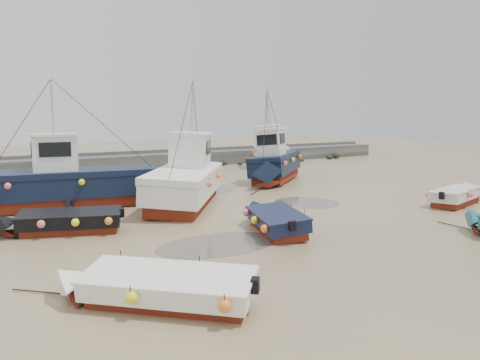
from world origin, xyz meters
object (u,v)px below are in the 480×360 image
object	(u,v)px
dinghy_1	(275,217)
cabin_boat_1	(187,178)
dinghy_3	(459,193)
dinghy_4	(60,219)
cabin_boat_3	(272,152)
cabin_boat_0	(66,181)
person	(70,212)
dinghy_0	(155,283)
cabin_boat_2	(275,162)

from	to	relation	value
dinghy_1	cabin_boat_1	world-z (taller)	cabin_boat_1
dinghy_3	dinghy_4	distance (m)	19.15
cabin_boat_3	cabin_boat_0	bearing A→B (deg)	-125.30
dinghy_4	person	distance (m)	4.20
dinghy_4	dinghy_0	bearing A→B (deg)	-156.38
cabin_boat_1	cabin_boat_2	world-z (taller)	same
dinghy_1	cabin_boat_0	bearing A→B (deg)	141.85
cabin_boat_0	cabin_boat_2	world-z (taller)	same
cabin_boat_0	dinghy_4	bearing A→B (deg)	174.78
dinghy_0	dinghy_1	bearing A→B (deg)	-13.36
dinghy_3	cabin_boat_2	world-z (taller)	cabin_boat_2
cabin_boat_2	person	size ratio (longest dim) A/B	4.95
cabin_boat_1	person	bearing A→B (deg)	-153.39
dinghy_1	dinghy_4	world-z (taller)	same
dinghy_0	person	world-z (taller)	dinghy_0
dinghy_0	dinghy_3	world-z (taller)	same
dinghy_1	cabin_boat_0	distance (m)	11.07
dinghy_0	cabin_boat_0	bearing A→B (deg)	40.86
dinghy_3	cabin_boat_3	bearing A→B (deg)	161.59
dinghy_0	cabin_boat_2	size ratio (longest dim) A/B	0.64
dinghy_1	cabin_boat_0	world-z (taller)	cabin_boat_0
dinghy_3	cabin_boat_0	world-z (taller)	cabin_boat_0
dinghy_1	cabin_boat_1	distance (m)	7.14
dinghy_3	dinghy_4	world-z (taller)	same
dinghy_0	cabin_boat_0	world-z (taller)	cabin_boat_0
dinghy_3	person	xyz separation A→B (m)	(-17.34, 8.68, -0.55)
dinghy_0	dinghy_3	xyz separation A→B (m)	(18.10, 3.70, 0.01)
dinghy_1	dinghy_3	xyz separation A→B (m)	(11.30, -0.56, -0.00)
dinghy_1	cabin_boat_3	xyz separation A→B (m)	(12.68, 17.56, 0.83)
cabin_boat_3	dinghy_3	bearing A→B (deg)	-63.53
cabin_boat_3	person	distance (m)	21.00
dinghy_1	person	bearing A→B (deg)	146.06
dinghy_3	person	size ratio (longest dim) A/B	3.72
cabin_boat_0	cabin_boat_1	size ratio (longest dim) A/B	1.16
cabin_boat_0	person	distance (m)	1.78
dinghy_1	cabin_boat_3	world-z (taller)	cabin_boat_3
dinghy_0	cabin_boat_0	size ratio (longest dim) A/B	0.46
person	dinghy_4	bearing A→B (deg)	53.28
dinghy_0	cabin_boat_3	bearing A→B (deg)	2.83
dinghy_0	dinghy_1	world-z (taller)	same
dinghy_0	dinghy_3	distance (m)	18.48
dinghy_4	cabin_boat_3	size ratio (longest dim) A/B	0.71
dinghy_0	dinghy_4	size ratio (longest dim) A/B	0.86
cabin_boat_0	cabin_boat_3	world-z (taller)	same
dinghy_4	cabin_boat_2	bearing A→B (deg)	-45.98
dinghy_0	cabin_boat_2	xyz separation A→B (m)	(14.75, 15.04, 0.83)
cabin_boat_0	cabin_boat_1	distance (m)	5.93
cabin_boat_1	cabin_boat_2	bearing A→B (deg)	60.94
cabin_boat_2	cabin_boat_3	world-z (taller)	same
person	dinghy_3	bearing A→B (deg)	133.78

